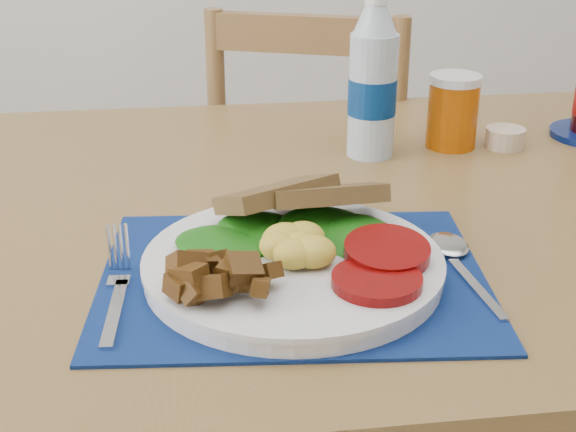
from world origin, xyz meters
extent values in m
cube|color=brown|center=(0.00, 0.20, 0.73)|extent=(1.40, 0.90, 0.04)
cylinder|color=brown|center=(-0.64, 0.59, 0.35)|extent=(0.06, 0.06, 0.71)
cube|color=brown|center=(-0.03, 0.87, 0.42)|extent=(0.51, 0.50, 0.04)
cylinder|color=brown|center=(0.18, 0.97, 0.20)|extent=(0.03, 0.03, 0.40)
cylinder|color=brown|center=(-0.14, 1.08, 0.20)|extent=(0.03, 0.03, 0.40)
cylinder|color=brown|center=(0.07, 0.66, 0.20)|extent=(0.03, 0.03, 0.40)
cylinder|color=brown|center=(-0.25, 0.77, 0.20)|extent=(0.03, 0.03, 0.40)
cube|color=brown|center=(-0.09, 0.71, 0.86)|extent=(0.35, 0.15, 0.46)
cube|color=black|center=(-0.21, 0.00, 0.75)|extent=(0.43, 0.35, 0.00)
cylinder|color=silver|center=(-0.21, 0.00, 0.76)|extent=(0.31, 0.31, 0.02)
ellipsoid|color=yellow|center=(-0.21, -0.01, 0.79)|extent=(0.08, 0.07, 0.04)
cylinder|color=#830704|center=(-0.13, -0.05, 0.78)|extent=(0.09, 0.09, 0.01)
ellipsoid|color=#083807|center=(-0.20, 0.04, 0.78)|extent=(0.17, 0.10, 0.02)
cube|color=olive|center=(-0.19, 0.09, 0.81)|extent=(0.15, 0.11, 0.04)
cube|color=#B2B5BA|center=(-0.39, -0.06, 0.76)|extent=(0.02, 0.12, 0.00)
cube|color=#B2B5BA|center=(-0.39, 0.02, 0.76)|extent=(0.03, 0.06, 0.00)
cube|color=#B2B5BA|center=(-0.03, -0.06, 0.76)|extent=(0.02, 0.13, 0.00)
ellipsoid|color=#B2B5BA|center=(-0.03, 0.04, 0.76)|extent=(0.04, 0.06, 0.01)
cylinder|color=#ADBFCC|center=(-0.05, 0.36, 0.84)|extent=(0.07, 0.07, 0.18)
cylinder|color=navy|center=(-0.05, 0.36, 0.84)|extent=(0.07, 0.07, 0.05)
cone|color=#ADBFCC|center=(-0.05, 0.36, 0.95)|extent=(0.06, 0.06, 0.04)
cylinder|color=#AD4904|center=(0.08, 0.38, 0.80)|extent=(0.08, 0.08, 0.10)
cylinder|color=#C9AF93|center=(0.16, 0.37, 0.76)|extent=(0.06, 0.06, 0.03)
camera|label=1|loc=(-0.31, -0.74, 1.16)|focal=50.00mm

